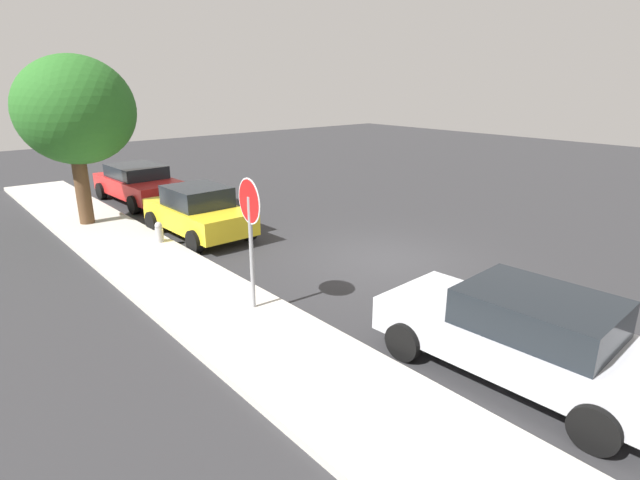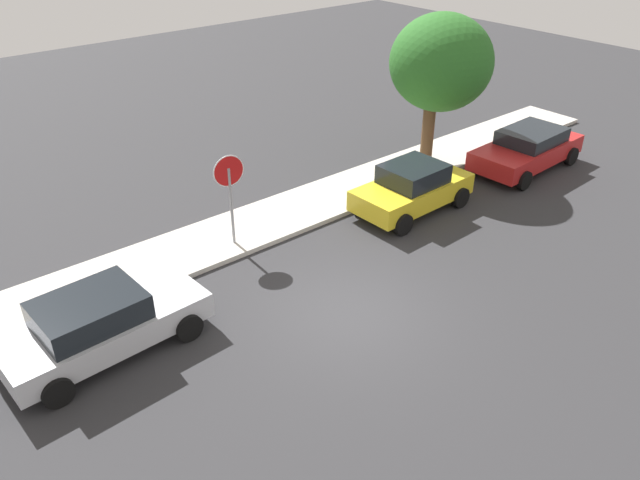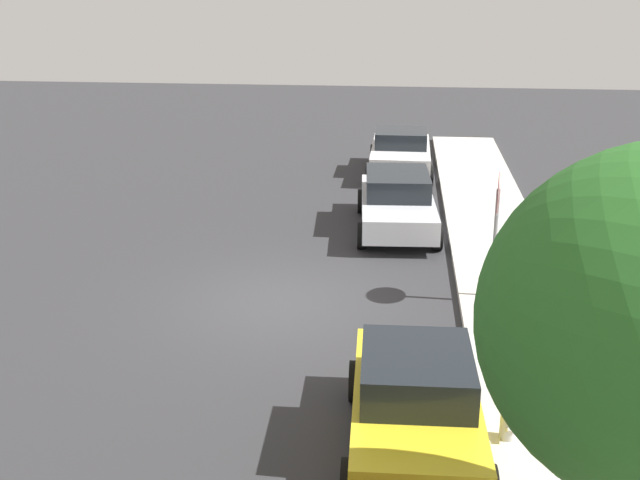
{
  "view_description": "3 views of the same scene",
  "coord_description": "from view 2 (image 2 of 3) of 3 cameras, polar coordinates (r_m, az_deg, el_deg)",
  "views": [
    {
      "loc": [
        -8.12,
        9.1,
        4.42
      ],
      "look_at": [
        0.39,
        1.88,
        0.82
      ],
      "focal_mm": 28.0,
      "sensor_mm": 36.0,
      "label": 1
    },
    {
      "loc": [
        -8.03,
        -8.66,
        8.95
      ],
      "look_at": [
        0.05,
        1.15,
        1.45
      ],
      "focal_mm": 35.0,
      "sensor_mm": 36.0,
      "label": 2
    },
    {
      "loc": [
        14.73,
        2.33,
        6.49
      ],
      "look_at": [
        -0.05,
        0.87,
        1.34
      ],
      "focal_mm": 45.0,
      "sensor_mm": 36.0,
      "label": 3
    }
  ],
  "objects": [
    {
      "name": "street_tree_near_corner",
      "position": [
        21.76,
        11.0,
        15.57
      ],
      "size": [
        3.43,
        3.43,
        5.15
      ],
      "color": "#513823",
      "rests_on": "ground_plane"
    },
    {
      "name": "ground_plane",
      "position": [
        14.82,
        2.68,
        -6.66
      ],
      "size": [
        60.0,
        60.0,
        0.0
      ],
      "primitive_type": "plane",
      "color": "#2D2D30"
    },
    {
      "name": "parked_car_yellow",
      "position": [
        19.09,
        8.44,
        4.74
      ],
      "size": [
        3.86,
        2.0,
        1.5
      ],
      "color": "yellow",
      "rests_on": "ground_plane"
    },
    {
      "name": "fire_hydrant",
      "position": [
        19.93,
        5.22,
        4.87
      ],
      "size": [
        0.3,
        0.22,
        0.72
      ],
      "color": "#A5A5A8",
      "rests_on": "ground_plane"
    },
    {
      "name": "parked_car_silver",
      "position": [
        14.08,
        -19.39,
        -7.17
      ],
      "size": [
        4.41,
        2.19,
        1.44
      ],
      "color": "silver",
      "rests_on": "ground_plane"
    },
    {
      "name": "parked_car_red",
      "position": [
        22.94,
        18.43,
        7.94
      ],
      "size": [
        4.49,
        2.22,
        1.38
      ],
      "color": "red",
      "rests_on": "ground_plane"
    },
    {
      "name": "stop_sign",
      "position": [
        16.59,
        -8.26,
        5.04
      ],
      "size": [
        0.87,
        0.12,
        2.72
      ],
      "color": "gray",
      "rests_on": "ground_plane"
    },
    {
      "name": "sidewalk_curb",
      "position": [
        18.01,
        -7.55,
        0.71
      ],
      "size": [
        32.0,
        2.28,
        0.14
      ],
      "primitive_type": "cube",
      "color": "beige",
      "rests_on": "ground_plane"
    }
  ]
}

